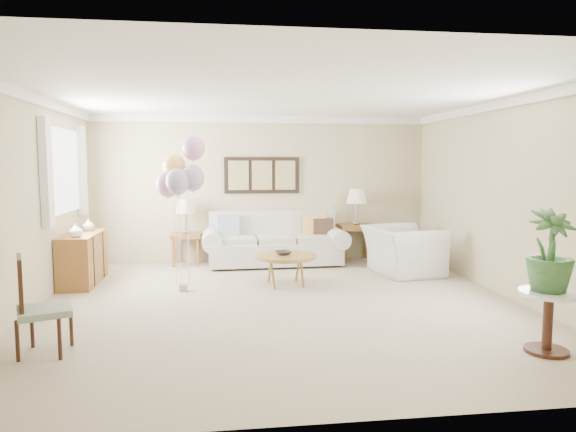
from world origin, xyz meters
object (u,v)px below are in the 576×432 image
object	(u,v)px
sofa	(274,244)
armchair	(403,250)
accent_chair	(36,303)
balloon_cluster	(181,172)
coffee_table	(286,257)

from	to	relation	value
sofa	armchair	distance (m)	2.22
armchair	accent_chair	xyz separation A→B (m)	(-4.57, -2.93, 0.10)
armchair	accent_chair	bearing A→B (deg)	114.93
armchair	balloon_cluster	bearing A→B (deg)	94.71
coffee_table	balloon_cluster	xyz separation A→B (m)	(-1.45, -0.21, 1.23)
coffee_table	accent_chair	size ratio (longest dim) A/B	0.97
sofa	accent_chair	size ratio (longest dim) A/B	2.75
accent_chair	balloon_cluster	bearing A→B (deg)	61.84
sofa	accent_chair	world-z (taller)	sofa
accent_chair	balloon_cluster	xyz separation A→B (m)	(1.17, 2.18, 1.16)
balloon_cluster	coffee_table	bearing A→B (deg)	8.20
coffee_table	accent_chair	world-z (taller)	accent_chair
coffee_table	balloon_cluster	world-z (taller)	balloon_cluster
coffee_table	sofa	bearing A→B (deg)	89.96
sofa	balloon_cluster	xyz separation A→B (m)	(-1.45, -1.80, 1.28)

